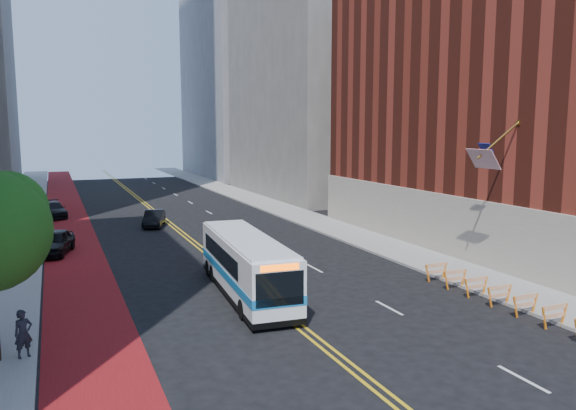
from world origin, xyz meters
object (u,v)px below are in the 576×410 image
(car_c, at_px, (53,210))
(transit_bus, at_px, (246,264))
(pedestrian, at_px, (23,334))
(car_b, at_px, (154,218))
(car_a, at_px, (54,242))

(car_c, bearing_deg, transit_bus, -81.42)
(pedestrian, bearing_deg, car_c, 65.07)
(car_b, relative_size, car_c, 0.84)
(transit_bus, height_order, pedestrian, transit_bus)
(car_b, xyz_separation_m, car_c, (-7.80, 8.52, 0.03))
(car_c, height_order, pedestrian, pedestrian)
(car_b, bearing_deg, transit_bus, -70.63)
(transit_bus, relative_size, car_c, 2.18)
(car_a, bearing_deg, pedestrian, -78.35)
(car_a, height_order, car_b, car_a)
(car_a, xyz_separation_m, car_b, (7.80, 8.05, -0.11))
(car_a, bearing_deg, car_c, 105.14)
(car_a, distance_m, car_b, 11.21)
(transit_bus, relative_size, pedestrian, 6.27)
(car_c, relative_size, pedestrian, 2.87)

